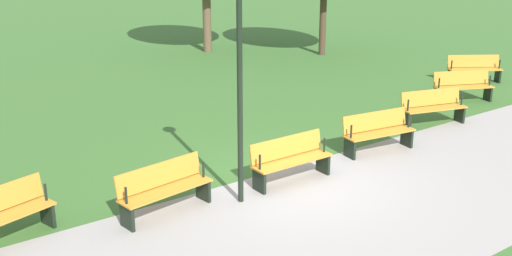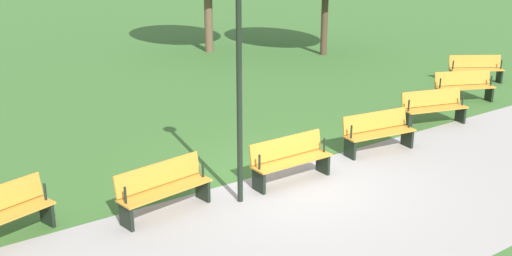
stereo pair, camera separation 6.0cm
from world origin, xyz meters
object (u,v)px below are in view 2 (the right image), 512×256
object	(u,v)px
bench_3	(378,131)
bench_5	(164,188)
bench_1	(464,86)
bench_4	(290,159)
bench_0	(476,68)
lamp_post	(239,43)
bench_2	(434,107)

from	to	relation	value
bench_3	bench_5	bearing A→B (deg)	8.08
bench_3	bench_1	bearing A→B (deg)	-155.88
bench_1	bench_3	size ratio (longest dim) A/B	1.00
bench_4	bench_0	bearing A→B (deg)	-163.96
bench_4	lamp_post	bearing A→B (deg)	9.07
bench_3	bench_4	world-z (taller)	same
bench_1	lamp_post	world-z (taller)	lamp_post
bench_0	bench_4	size ratio (longest dim) A/B	0.99
bench_1	bench_4	world-z (taller)	same
bench_3	bench_5	size ratio (longest dim) A/B	1.00
bench_1	bench_4	distance (m)	8.02
bench_5	bench_3	bearing A→B (deg)	171.92
bench_3	lamp_post	world-z (taller)	lamp_post
bench_3	lamp_post	size ratio (longest dim) A/B	0.42
bench_0	bench_4	distance (m)	10.62
lamp_post	bench_4	bearing A→B (deg)	-170.93
bench_2	lamp_post	distance (m)	7.16
bench_0	bench_4	world-z (taller)	same
bench_0	bench_4	xyz separation A→B (m)	(10.21, 2.94, 0.00)
bench_3	lamp_post	distance (m)	4.74
bench_4	bench_5	world-z (taller)	same
bench_5	lamp_post	bearing A→B (deg)	155.32
bench_0	bench_2	world-z (taller)	same
bench_0	bench_1	bearing A→B (deg)	60.39
bench_0	lamp_post	bearing A→B (deg)	47.55
bench_1	bench_5	distance (m)	10.63
bench_2	bench_3	xyz separation A→B (m)	(2.63, 0.56, 0.00)
lamp_post	bench_1	bearing A→B (deg)	-168.40
bench_1	bench_5	xyz separation A→B (m)	(10.52, 1.48, 0.00)
bench_1	bench_4	bearing A→B (deg)	36.25
bench_2	bench_5	size ratio (longest dim) A/B	1.01
bench_5	bench_0	bearing A→B (deg)	-176.05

